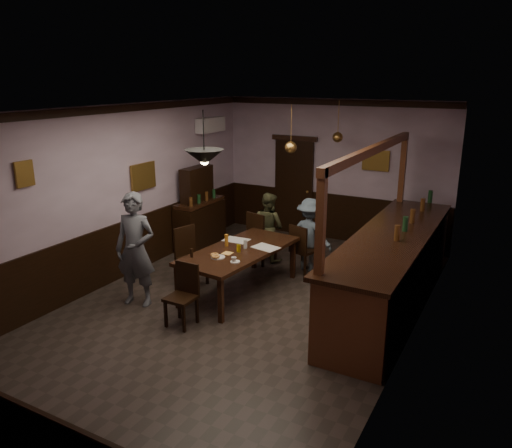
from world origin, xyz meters
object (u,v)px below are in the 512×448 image
Objects in this scene: chair_near at (184,291)px; pendant_iron at (204,157)px; soda_can at (239,248)px; bar_counter at (391,268)px; dining_table at (239,253)px; chair_side at (189,253)px; pendant_brass_far at (338,137)px; person_standing at (135,250)px; coffee_cup at (234,259)px; chair_far_left at (260,236)px; person_seated_left at (268,227)px; pendant_brass_mid at (291,147)px; chair_far_right at (301,247)px; sideboard at (199,215)px; person_seated_right at (310,234)px.

chair_near is 1.93m from pendant_iron.
bar_counter is at bearing 19.24° from soda_can.
pendant_iron is at bearing -95.96° from dining_table.
pendant_brass_far reaches higher than chair_side.
person_standing is (-1.17, -1.13, 0.21)m from dining_table.
pendant_iron is at bearing -137.99° from coffee_cup.
chair_side is 0.23× the size of bar_counter.
chair_far_left is 2.63m from chair_near.
pendant_brass_far is (0.76, 4.07, 1.80)m from chair_near.
dining_table is 1.61m from person_seated_left.
bar_counter is (2.07, 1.23, -0.18)m from coffee_cup.
pendant_brass_mid is at bearing 68.11° from dining_table.
person_seated_left is 1.64× the size of pendant_brass_far.
chair_near is 2.91m from person_seated_left.
person_standing is at bearing -126.31° from pendant_brass_mid.
pendant_iron is at bearing 87.68° from chair_far_right.
pendant_brass_mid reaches higher than chair_far_right.
pendant_iron is at bearing -101.09° from pendant_brass_far.
chair_far_right is at bearing 69.08° from soda_can.
sideboard is 4.30m from bar_counter.
chair_far_left is 0.90m from chair_far_right.
bar_counter is at bearing -50.83° from pendant_brass_far.
sideboard is (-2.47, 0.37, 0.17)m from chair_far_right.
pendant_brass_mid is (0.56, 2.34, 1.80)m from chair_near.
chair_far_left is at bearing -10.29° from sideboard.
bar_counter is at bearing 176.45° from person_seated_left.
pendant_brass_far is (0.04, 1.52, 1.80)m from chair_far_right.
chair_far_right is 2.50m from sideboard.
chair_near is at bearing 109.83° from chair_far_left.
sideboard reaches higher than chair_far_left.
chair_near reaches higher than coffee_cup.
bar_counter is at bearing -12.41° from sideboard.
pendant_iron is (0.20, -2.38, 1.68)m from person_seated_left.
sideboard is (-1.90, 1.59, -0.01)m from dining_table.
soda_can is 1.91m from pendant_brass_mid.
sideboard is at bearing 4.86° from person_seated_right.
dining_table is 19.10× the size of soda_can.
dining_table is 2.31× the size of chair_side.
dining_table is at bearing -163.79° from bar_counter.
person_seated_left is at bearing 1.17° from person_seated_right.
coffee_cup is 2.19m from pendant_brass_mid.
chair_near is at bearing -96.31° from dining_table.
person_seated_right is at bearing 85.73° from coffee_cup.
bar_counter is (2.25, 0.78, -0.19)m from soda_can.
bar_counter reaches higher than dining_table.
pendant_brass_mid is at bearing -13.89° from sideboard.
chair_near is 1.11× the size of pendant_brass_mid.
pendant_brass_far is (0.69, 3.54, -0.05)m from pendant_iron.
chair_far_right is at bearing -33.28° from chair_side.
chair_far_right is (0.57, 1.22, -0.19)m from dining_table.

